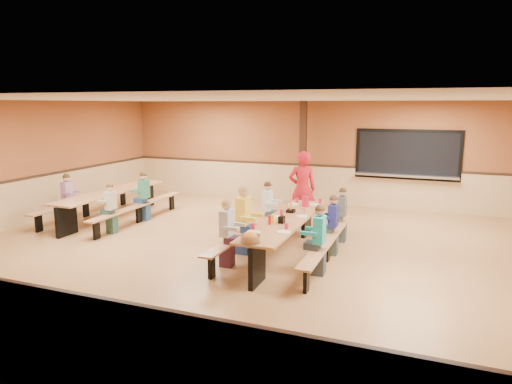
% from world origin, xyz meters
% --- Properties ---
extents(ground, '(12.00, 12.00, 0.00)m').
position_xyz_m(ground, '(0.00, 0.00, 0.00)').
color(ground, '#8E5F36').
rests_on(ground, ground).
extents(room_envelope, '(12.04, 10.04, 3.02)m').
position_xyz_m(room_envelope, '(0.00, 0.00, 0.69)').
color(room_envelope, brown).
rests_on(room_envelope, ground).
extents(kitchen_pass_through, '(2.78, 0.28, 1.38)m').
position_xyz_m(kitchen_pass_through, '(2.60, 4.96, 1.49)').
color(kitchen_pass_through, black).
rests_on(kitchen_pass_through, ground).
extents(structural_post, '(0.18, 0.18, 3.00)m').
position_xyz_m(structural_post, '(-0.20, 4.40, 1.50)').
color(structural_post, black).
rests_on(structural_post, ground).
extents(cafeteria_table_main, '(1.91, 3.70, 0.74)m').
position_xyz_m(cafeteria_table_main, '(0.69, -0.00, 0.53)').
color(cafeteria_table_main, '#A66F42').
rests_on(cafeteria_table_main, ground).
extents(cafeteria_table_second, '(1.91, 3.70, 0.74)m').
position_xyz_m(cafeteria_table_second, '(-4.32, 1.13, 0.53)').
color(cafeteria_table_second, '#A66F42').
rests_on(cafeteria_table_second, ground).
extents(seated_child_white_left, '(0.38, 0.31, 1.24)m').
position_xyz_m(seated_child_white_left, '(-0.13, -0.93, 0.62)').
color(seated_child_white_left, '#BBBCC1').
rests_on(seated_child_white_left, ground).
extents(seated_adult_yellow, '(0.44, 0.36, 1.35)m').
position_xyz_m(seated_adult_yellow, '(-0.13, -0.15, 0.67)').
color(seated_adult_yellow, yellow).
rests_on(seated_adult_yellow, ground).
extents(seated_child_grey_left, '(0.36, 0.30, 1.20)m').
position_xyz_m(seated_child_grey_left, '(-0.13, 1.25, 0.60)').
color(seated_child_grey_left, silver).
rests_on(seated_child_grey_left, ground).
extents(seated_child_teal_right, '(0.37, 0.30, 1.22)m').
position_xyz_m(seated_child_teal_right, '(1.52, -0.74, 0.61)').
color(seated_child_teal_right, teal).
rests_on(seated_child_teal_right, ground).
extents(seated_child_navy_right, '(0.35, 0.29, 1.17)m').
position_xyz_m(seated_child_navy_right, '(1.52, 0.41, 0.58)').
color(seated_child_navy_right, navy).
rests_on(seated_child_navy_right, ground).
extents(seated_child_char_right, '(0.34, 0.28, 1.15)m').
position_xyz_m(seated_child_char_right, '(1.52, 1.36, 0.58)').
color(seated_child_char_right, '#41454A').
rests_on(seated_child_char_right, ground).
extents(seated_child_purple_sec, '(0.36, 0.30, 1.20)m').
position_xyz_m(seated_child_purple_sec, '(-5.15, 0.53, 0.60)').
color(seated_child_purple_sec, '#95648C').
rests_on(seated_child_purple_sec, ground).
extents(seated_child_green_sec, '(0.37, 0.30, 1.22)m').
position_xyz_m(seated_child_green_sec, '(-3.50, 1.39, 0.61)').
color(seated_child_green_sec, '#2F785D').
rests_on(seated_child_green_sec, ground).
extents(seated_child_tan_sec, '(0.34, 0.27, 1.14)m').
position_xyz_m(seated_child_tan_sec, '(-3.50, 0.10, 0.57)').
color(seated_child_tan_sec, '#AAA689').
rests_on(seated_child_tan_sec, ground).
extents(standing_woman, '(0.79, 0.69, 1.82)m').
position_xyz_m(standing_woman, '(0.38, 2.27, 0.91)').
color(standing_woman, red).
rests_on(standing_woman, ground).
extents(punch_pitcher, '(0.16, 0.16, 0.22)m').
position_xyz_m(punch_pitcher, '(0.75, 1.18, 0.85)').
color(punch_pitcher, red).
rests_on(punch_pitcher, cafeteria_table_main).
extents(chip_bowl, '(0.32, 0.32, 0.15)m').
position_xyz_m(chip_bowl, '(0.61, -1.65, 0.81)').
color(chip_bowl, orange).
rests_on(chip_bowl, cafeteria_table_main).
extents(napkin_dispenser, '(0.10, 0.14, 0.13)m').
position_xyz_m(napkin_dispenser, '(0.71, -0.33, 0.80)').
color(napkin_dispenser, black).
rests_on(napkin_dispenser, cafeteria_table_main).
extents(condiment_mustard, '(0.06, 0.06, 0.17)m').
position_xyz_m(condiment_mustard, '(0.57, -0.44, 0.82)').
color(condiment_mustard, yellow).
rests_on(condiment_mustard, cafeteria_table_main).
extents(condiment_ketchup, '(0.06, 0.06, 0.17)m').
position_xyz_m(condiment_ketchup, '(0.53, -0.50, 0.82)').
color(condiment_ketchup, '#B2140F').
rests_on(condiment_ketchup, cafeteria_table_main).
extents(table_paddle, '(0.16, 0.16, 0.56)m').
position_xyz_m(table_paddle, '(0.62, 0.55, 0.88)').
color(table_paddle, black).
rests_on(table_paddle, cafeteria_table_main).
extents(place_settings, '(0.65, 3.30, 0.11)m').
position_xyz_m(place_settings, '(0.69, -0.00, 0.80)').
color(place_settings, beige).
rests_on(place_settings, cafeteria_table_main).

